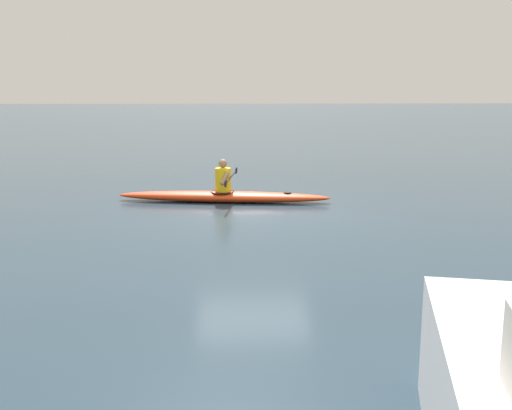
{
  "coord_description": "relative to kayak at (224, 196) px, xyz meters",
  "views": [
    {
      "loc": [
        0.38,
        12.91,
        2.78
      ],
      "look_at": [
        0.08,
        4.08,
        1.01
      ],
      "focal_mm": 42.21,
      "sensor_mm": 36.0,
      "label": 1
    }
  ],
  "objects": [
    {
      "name": "kayak",
      "position": [
        0.0,
        0.0,
        0.0
      ],
      "size": [
        5.21,
        1.28,
        0.26
      ],
      "color": "red",
      "rests_on": "ground"
    },
    {
      "name": "kayaker",
      "position": [
        -0.01,
        0.0,
        0.45
      ],
      "size": [
        0.55,
        2.43,
        0.78
      ],
      "color": "yellow",
      "rests_on": "kayak"
    },
    {
      "name": "ground_plane",
      "position": [
        -0.68,
        1.41,
        -0.13
      ],
      "size": [
        160.0,
        160.0,
        0.0
      ],
      "primitive_type": "plane",
      "color": "#283D4C"
    }
  ]
}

